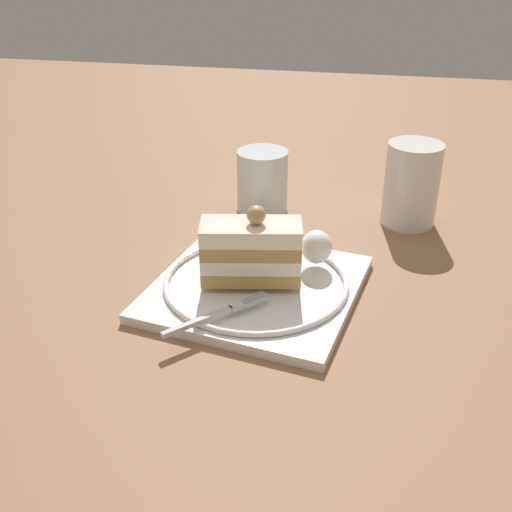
{
  "coord_description": "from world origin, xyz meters",
  "views": [
    {
      "loc": [
        0.59,
        0.14,
        0.38
      ],
      "look_at": [
        -0.01,
        0.01,
        0.05
      ],
      "focal_mm": 43.13,
      "sensor_mm": 36.0,
      "label": 1
    }
  ],
  "objects_px": {
    "drink_glass_near": "(411,188)",
    "drink_glass_far": "(262,185)",
    "dessert_plate": "(256,286)",
    "whipped_cream_dollop": "(316,247)",
    "fork": "(219,313)",
    "cake_slice": "(251,250)"
  },
  "relations": [
    {
      "from": "dessert_plate",
      "to": "drink_glass_far",
      "type": "bearing_deg",
      "value": -170.79
    },
    {
      "from": "fork",
      "to": "dessert_plate",
      "type": "bearing_deg",
      "value": 164.22
    },
    {
      "from": "cake_slice",
      "to": "drink_glass_far",
      "type": "bearing_deg",
      "value": -172.17
    },
    {
      "from": "whipped_cream_dollop",
      "to": "fork",
      "type": "distance_m",
      "value": 0.16
    },
    {
      "from": "whipped_cream_dollop",
      "to": "drink_glass_near",
      "type": "bearing_deg",
      "value": 147.55
    },
    {
      "from": "cake_slice",
      "to": "drink_glass_near",
      "type": "xyz_separation_m",
      "value": [
        -0.23,
        0.18,
        -0.0
      ]
    },
    {
      "from": "drink_glass_near",
      "to": "drink_glass_far",
      "type": "height_order",
      "value": "drink_glass_near"
    },
    {
      "from": "cake_slice",
      "to": "drink_glass_far",
      "type": "distance_m",
      "value": 0.23
    },
    {
      "from": "drink_glass_near",
      "to": "drink_glass_far",
      "type": "xyz_separation_m",
      "value": [
        -0.0,
        -0.21,
        -0.01
      ]
    },
    {
      "from": "drink_glass_far",
      "to": "fork",
      "type": "bearing_deg",
      "value": 2.74
    },
    {
      "from": "fork",
      "to": "drink_glass_near",
      "type": "distance_m",
      "value": 0.37
    },
    {
      "from": "cake_slice",
      "to": "fork",
      "type": "relative_size",
      "value": 1.21
    },
    {
      "from": "cake_slice",
      "to": "dessert_plate",
      "type": "bearing_deg",
      "value": 78.81
    },
    {
      "from": "drink_glass_near",
      "to": "drink_glass_far",
      "type": "bearing_deg",
      "value": -90.64
    },
    {
      "from": "fork",
      "to": "drink_glass_near",
      "type": "height_order",
      "value": "drink_glass_near"
    },
    {
      "from": "dessert_plate",
      "to": "drink_glass_near",
      "type": "xyz_separation_m",
      "value": [
        -0.23,
        0.17,
        0.04
      ]
    },
    {
      "from": "dessert_plate",
      "to": "whipped_cream_dollop",
      "type": "distance_m",
      "value": 0.09
    },
    {
      "from": "whipped_cream_dollop",
      "to": "drink_glass_far",
      "type": "xyz_separation_m",
      "value": [
        -0.18,
        -0.1,
        0.0
      ]
    },
    {
      "from": "fork",
      "to": "drink_glass_far",
      "type": "relative_size",
      "value": 1.09
    },
    {
      "from": "dessert_plate",
      "to": "drink_glass_near",
      "type": "relative_size",
      "value": 2.23
    },
    {
      "from": "dessert_plate",
      "to": "cake_slice",
      "type": "relative_size",
      "value": 2.16
    },
    {
      "from": "dessert_plate",
      "to": "whipped_cream_dollop",
      "type": "bearing_deg",
      "value": 130.52
    }
  ]
}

